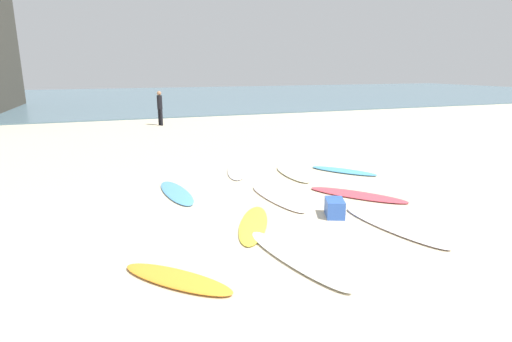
# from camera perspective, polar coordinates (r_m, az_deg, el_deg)

# --- Properties ---
(ground_plane) EXTENTS (120.00, 120.00, 0.00)m
(ground_plane) POSITION_cam_1_polar(r_m,az_deg,el_deg) (7.33, 0.83, -10.65)
(ground_plane) COLOR beige
(ocean_water) EXTENTS (120.00, 40.00, 0.08)m
(ocean_water) POSITION_cam_1_polar(r_m,az_deg,el_deg) (46.07, -18.04, 9.74)
(ocean_water) COLOR slate
(ocean_water) RESTS_ON ground_plane
(surfboard_0) EXTENTS (0.77, 2.32, 0.07)m
(surfboard_0) POSITION_cam_1_polar(r_m,az_deg,el_deg) (10.48, -11.05, -2.96)
(surfboard_0) COLOR #549CD9
(surfboard_0) RESTS_ON ground_plane
(surfboard_1) EXTENTS (1.00, 2.59, 0.08)m
(surfboard_1) POSITION_cam_1_polar(r_m,az_deg,el_deg) (8.59, 18.61, -7.31)
(surfboard_1) COLOR white
(surfboard_1) RESTS_ON ground_plane
(surfboard_2) EXTENTS (1.41, 2.16, 0.06)m
(surfboard_2) POSITION_cam_1_polar(r_m,az_deg,el_deg) (8.27, -0.35, -7.43)
(surfboard_2) COLOR yellow
(surfboard_2) RESTS_ON ground_plane
(surfboard_3) EXTENTS (0.61, 2.03, 0.08)m
(surfboard_3) POSITION_cam_1_polar(r_m,az_deg,el_deg) (12.10, 5.10, -0.40)
(surfboard_3) COLOR #EFECC5
(surfboard_3) RESTS_ON ground_plane
(surfboard_4) EXTENTS (1.99, 2.28, 0.07)m
(surfboard_4) POSITION_cam_1_polar(r_m,az_deg,el_deg) (10.40, 13.97, -3.24)
(surfboard_4) COLOR #D94554
(surfboard_4) RESTS_ON ground_plane
(surfboard_5) EXTENTS (1.12, 2.10, 0.06)m
(surfboard_5) POSITION_cam_1_polar(r_m,az_deg,el_deg) (12.40, -2.72, -0.05)
(surfboard_5) COLOR white
(surfboard_5) RESTS_ON ground_plane
(surfboard_6) EXTENTS (0.75, 2.37, 0.07)m
(surfboard_6) POSITION_cam_1_polar(r_m,az_deg,el_deg) (9.86, 2.94, -3.80)
(surfboard_6) COLOR silver
(surfboard_6) RESTS_ON ground_plane
(surfboard_7) EXTENTS (1.66, 1.75, 0.08)m
(surfboard_7) POSITION_cam_1_polar(r_m,az_deg,el_deg) (6.37, -10.97, -14.54)
(surfboard_7) COLOR orange
(surfboard_7) RESTS_ON ground_plane
(surfboard_8) EXTENTS (1.65, 1.94, 0.08)m
(surfboard_8) POSITION_cam_1_polar(r_m,az_deg,el_deg) (12.70, 12.12, 0.04)
(surfboard_8) COLOR #4EA0D6
(surfboard_8) RESTS_ON ground_plane
(surfboard_9) EXTENTS (1.00, 2.64, 0.09)m
(surfboard_9) POSITION_cam_1_polar(r_m,az_deg,el_deg) (6.90, 5.39, -11.94)
(surfboard_9) COLOR white
(surfboard_9) RESTS_ON ground_plane
(beachgoer_near) EXTENTS (0.37, 0.37, 1.86)m
(beachgoer_near) POSITION_cam_1_polar(r_m,az_deg,el_deg) (23.13, -13.27, 8.81)
(beachgoer_near) COLOR black
(beachgoer_near) RESTS_ON ground_plane
(beach_cooler) EXTENTS (0.56, 0.65, 0.37)m
(beach_cooler) POSITION_cam_1_polar(r_m,az_deg,el_deg) (8.88, 10.92, -5.08)
(beach_cooler) COLOR #2D56B2
(beach_cooler) RESTS_ON ground_plane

